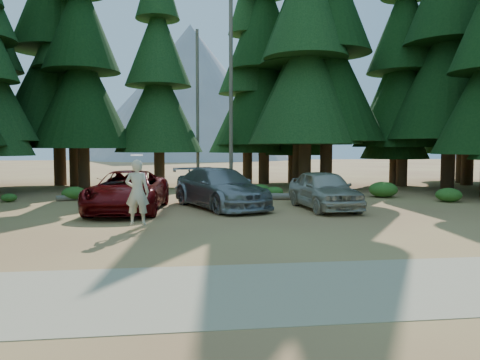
{
  "coord_description": "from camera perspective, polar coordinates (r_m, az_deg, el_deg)",
  "views": [
    {
      "loc": [
        -2.36,
        -14.43,
        2.49
      ],
      "look_at": [
        -0.09,
        3.21,
        1.25
      ],
      "focal_mm": 35.0,
      "sensor_mm": 36.0,
      "label": 1
    }
  ],
  "objects": [
    {
      "name": "shrub_left",
      "position": [
        24.43,
        -13.59,
        -1.29
      ],
      "size": [
        1.05,
        1.05,
        0.58
      ],
      "primitive_type": "ellipsoid",
      "color": "#265D1C",
      "rests_on": "ground"
    },
    {
      "name": "shrub_edge_west",
      "position": [
        23.91,
        -26.34,
        -1.94
      ],
      "size": [
        0.7,
        0.7,
        0.38
      ],
      "primitive_type": "ellipsoid",
      "color": "#265D1C",
      "rests_on": "ground"
    },
    {
      "name": "shrub_far_left",
      "position": [
        23.6,
        -19.58,
        -1.53
      ],
      "size": [
        1.14,
        1.14,
        0.63
      ],
      "primitive_type": "ellipsoid",
      "color": "#265D1C",
      "rests_on": "ground"
    },
    {
      "name": "silver_minivan_right",
      "position": [
        19.16,
        10.19,
        -1.16
      ],
      "size": [
        2.17,
        4.76,
        1.58
      ],
      "primitive_type": "imported",
      "rotation": [
        0.0,
        0.0,
        0.07
      ],
      "color": "#B9B2A4",
      "rests_on": "ground"
    },
    {
      "name": "shrub_edge_east",
      "position": [
        23.48,
        24.09,
        -1.67
      ],
      "size": [
        1.16,
        1.16,
        0.64
      ],
      "primitive_type": "ellipsoid",
      "color": "#265D1C",
      "rests_on": "ground"
    },
    {
      "name": "gravel_strip",
      "position": [
        8.64,
        9.08,
        -12.79
      ],
      "size": [
        26.0,
        3.5,
        0.01
      ],
      "primitive_type": "cube",
      "color": "tan",
      "rests_on": "ground"
    },
    {
      "name": "log_mid",
      "position": [
        22.75,
        -3.28,
        -1.91
      ],
      "size": [
        3.52,
        1.74,
        0.3
      ],
      "primitive_type": "cylinder",
      "rotation": [
        0.0,
        1.57,
        -0.41
      ],
      "color": "#685E53",
      "rests_on": "ground"
    },
    {
      "name": "log_left",
      "position": [
        23.55,
        -17.02,
        -1.93
      ],
      "size": [
        3.57,
        1.58,
        0.27
      ],
      "primitive_type": "cylinder",
      "rotation": [
        0.0,
        1.57,
        0.36
      ],
      "color": "#685E53",
      "rests_on": "ground"
    },
    {
      "name": "shrub_right",
      "position": [
        23.89,
        4.22,
        -1.41
      ],
      "size": [
        0.9,
        0.9,
        0.5
      ],
      "primitive_type": "ellipsoid",
      "color": "#265D1C",
      "rests_on": "ground"
    },
    {
      "name": "shrub_far_right",
      "position": [
        24.49,
        17.05,
        -1.11
      ],
      "size": [
        1.41,
        1.41,
        0.78
      ],
      "primitive_type": "ellipsoid",
      "color": "#265D1C",
      "rests_on": "ground"
    },
    {
      "name": "red_pickup",
      "position": [
        18.68,
        -13.5,
        -1.33
      ],
      "size": [
        3.12,
        5.92,
        1.59
      ],
      "primitive_type": "imported",
      "rotation": [
        0.0,
        0.0,
        -0.09
      ],
      "color": "#550709",
      "rests_on": "ground"
    },
    {
      "name": "log_right",
      "position": [
        22.32,
        4.98,
        -2.02
      ],
      "size": [
        4.91,
        1.66,
        0.32
      ],
      "primitive_type": "cylinder",
      "rotation": [
        0.0,
        1.57,
        -0.27
      ],
      "color": "#685E53",
      "rests_on": "ground"
    },
    {
      "name": "shrub_center_left",
      "position": [
        22.93,
        -0.07,
        -1.64
      ],
      "size": [
        0.87,
        0.87,
        0.48
      ],
      "primitive_type": "ellipsoid",
      "color": "#265D1C",
      "rests_on": "ground"
    },
    {
      "name": "shrub_center_right",
      "position": [
        24.76,
        2.5,
        -1.16
      ],
      "size": [
        0.98,
        0.98,
        0.54
      ],
      "primitive_type": "ellipsoid",
      "color": "#265D1C",
      "rests_on": "ground"
    },
    {
      "name": "ground",
      "position": [
        14.83,
        1.94,
        -5.68
      ],
      "size": [
        160.0,
        160.0,
        0.0
      ],
      "primitive_type": "plane",
      "color": "#986140",
      "rests_on": "ground"
    },
    {
      "name": "silver_minivan_center",
      "position": [
        19.29,
        -2.44,
        -0.99
      ],
      "size": [
        4.27,
        6.08,
        1.63
      ],
      "primitive_type": "imported",
      "rotation": [
        0.0,
        0.0,
        0.39
      ],
      "color": "gray",
      "rests_on": "ground"
    },
    {
      "name": "forest_belt_north",
      "position": [
        29.63,
        -2.74,
        -0.83
      ],
      "size": [
        36.0,
        7.0,
        22.0
      ],
      "primitive_type": null,
      "color": "black",
      "rests_on": "ground"
    },
    {
      "name": "frisbee_player",
      "position": [
        14.44,
        -12.42,
        -1.43
      ],
      "size": [
        0.78,
        0.57,
        2.13
      ],
      "rotation": [
        0.0,
        0.0,
        3.0
      ],
      "color": "beige",
      "rests_on": "ground"
    },
    {
      "name": "mountain_peak",
      "position": [
        103.17,
        -7.53,
        9.65
      ],
      "size": [
        48.0,
        50.0,
        28.0
      ],
      "color": "gray",
      "rests_on": "ground"
    },
    {
      "name": "snag_back",
      "position": [
        30.55,
        -5.19,
        8.69
      ],
      "size": [
        0.2,
        0.2,
        10.0
      ],
      "primitive_type": "cylinder",
      "color": "#685E53",
      "rests_on": "ground"
    },
    {
      "name": "snag_front",
      "position": [
        29.31,
        -1.11,
        10.87
      ],
      "size": [
        0.24,
        0.24,
        12.0
      ],
      "primitive_type": "cylinder",
      "color": "#685E53",
      "rests_on": "ground"
    }
  ]
}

